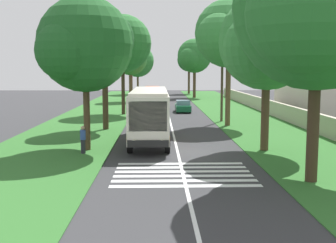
{
  "coord_description": "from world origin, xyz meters",
  "views": [
    {
      "loc": [
        -25.92,
        1.23,
        5.12
      ],
      "look_at": [
        2.81,
        0.54,
        1.6
      ],
      "focal_mm": 45.49,
      "sensor_mm": 36.0,
      "label": 1
    }
  ],
  "objects_px": {
    "roadside_building": "(321,86)",
    "pedestrian": "(83,139)",
    "trailing_car_2": "(156,103)",
    "roadside_tree_right_2": "(188,61)",
    "trailing_car_0": "(150,111)",
    "roadside_tree_left_4": "(122,45)",
    "roadside_tree_left_0": "(137,62)",
    "roadside_tree_left_3": "(129,60)",
    "trailing_car_1": "(183,107)",
    "trailing_minibus_0": "(152,93)",
    "roadside_tree_right_1": "(313,10)",
    "roadside_tree_right_3": "(264,44)",
    "roadside_tree_left_2": "(103,42)",
    "roadside_tree_right_0": "(194,57)",
    "utility_pole": "(222,82)",
    "roadside_tree_left_1": "(84,47)",
    "roadside_tree_right_4": "(227,35)",
    "coach_bus": "(150,112)"
  },
  "relations": [
    {
      "from": "roadside_tree_left_2",
      "to": "roadside_tree_right_3",
      "type": "bearing_deg",
      "value": -131.91
    },
    {
      "from": "trailing_car_2",
      "to": "roadside_tree_right_0",
      "type": "bearing_deg",
      "value": -18.69
    },
    {
      "from": "roadside_tree_right_3",
      "to": "pedestrian",
      "type": "xyz_separation_m",
      "value": [
        -0.72,
        11.11,
        -5.76
      ]
    },
    {
      "from": "trailing_car_1",
      "to": "roadside_tree_right_3",
      "type": "height_order",
      "value": "roadside_tree_right_3"
    },
    {
      "from": "roadside_tree_right_2",
      "to": "coach_bus",
      "type": "bearing_deg",
      "value": 173.33
    },
    {
      "from": "roadside_tree_left_0",
      "to": "roadside_tree_left_1",
      "type": "distance_m",
      "value": 61.33
    },
    {
      "from": "trailing_car_2",
      "to": "pedestrian",
      "type": "height_order",
      "value": "pedestrian"
    },
    {
      "from": "roadside_tree_left_0",
      "to": "roadside_tree_left_2",
      "type": "bearing_deg",
      "value": 179.61
    },
    {
      "from": "roadside_tree_right_3",
      "to": "roadside_tree_left_4",
      "type": "bearing_deg",
      "value": 25.38
    },
    {
      "from": "roadside_tree_left_1",
      "to": "coach_bus",
      "type": "bearing_deg",
      "value": -55.33
    },
    {
      "from": "roadside_tree_right_1",
      "to": "roadside_tree_right_3",
      "type": "bearing_deg",
      "value": 2.02
    },
    {
      "from": "roadside_tree_left_1",
      "to": "roadside_tree_left_4",
      "type": "xyz_separation_m",
      "value": [
        21.74,
        -0.55,
        1.35
      ]
    },
    {
      "from": "roadside_tree_left_0",
      "to": "trailing_car_2",
      "type": "bearing_deg",
      "value": -172.82
    },
    {
      "from": "roadside_tree_left_0",
      "to": "utility_pole",
      "type": "bearing_deg",
      "value": -167.3
    },
    {
      "from": "roadside_tree_left_2",
      "to": "roadside_tree_right_1",
      "type": "relative_size",
      "value": 0.87
    },
    {
      "from": "coach_bus",
      "to": "trailing_car_2",
      "type": "distance_m",
      "value": 27.36
    },
    {
      "from": "trailing_minibus_0",
      "to": "roadside_tree_right_1",
      "type": "xyz_separation_m",
      "value": [
        -45.88,
        -7.64,
        6.16
      ]
    },
    {
      "from": "roadside_tree_left_2",
      "to": "roadside_tree_right_4",
      "type": "xyz_separation_m",
      "value": [
        2.02,
        -10.76,
        0.7
      ]
    },
    {
      "from": "roadside_tree_left_2",
      "to": "roadside_tree_left_3",
      "type": "relative_size",
      "value": 1.07
    },
    {
      "from": "utility_pole",
      "to": "roadside_tree_left_4",
      "type": "bearing_deg",
      "value": 55.49
    },
    {
      "from": "roadside_tree_left_0",
      "to": "roadside_tree_left_4",
      "type": "relative_size",
      "value": 0.91
    },
    {
      "from": "roadside_tree_right_1",
      "to": "roadside_tree_right_2",
      "type": "height_order",
      "value": "roadside_tree_right_1"
    },
    {
      "from": "trailing_car_2",
      "to": "roadside_tree_right_2",
      "type": "height_order",
      "value": "roadside_tree_right_2"
    },
    {
      "from": "trailing_car_0",
      "to": "roadside_tree_right_1",
      "type": "xyz_separation_m",
      "value": [
        -27.21,
        -7.64,
        7.04
      ]
    },
    {
      "from": "trailing_car_1",
      "to": "trailing_minibus_0",
      "type": "height_order",
      "value": "trailing_minibus_0"
    },
    {
      "from": "trailing_car_1",
      "to": "roadside_tree_left_1",
      "type": "distance_m",
      "value": 26.09
    },
    {
      "from": "trailing_minibus_0",
      "to": "roadside_tree_right_3",
      "type": "xyz_separation_m",
      "value": [
        -38.51,
        -7.38,
        5.13
      ]
    },
    {
      "from": "roadside_tree_left_2",
      "to": "roadside_tree_right_0",
      "type": "xyz_separation_m",
      "value": [
        40.82,
        -11.07,
        -0.08
      ]
    },
    {
      "from": "trailing_car_0",
      "to": "roadside_tree_left_4",
      "type": "relative_size",
      "value": 0.38
    },
    {
      "from": "utility_pole",
      "to": "roadside_tree_right_2",
      "type": "bearing_deg",
      "value": -0.21
    },
    {
      "from": "roadside_tree_left_0",
      "to": "trailing_minibus_0",
      "type": "bearing_deg",
      "value": -171.72
    },
    {
      "from": "roadside_tree_left_0",
      "to": "pedestrian",
      "type": "relative_size",
      "value": 6.02
    },
    {
      "from": "roadside_tree_left_2",
      "to": "coach_bus",
      "type": "bearing_deg",
      "value": -148.45
    },
    {
      "from": "roadside_tree_right_0",
      "to": "roadside_tree_right_4",
      "type": "relative_size",
      "value": 0.93
    },
    {
      "from": "trailing_minibus_0",
      "to": "roadside_tree_right_0",
      "type": "bearing_deg",
      "value": -30.68
    },
    {
      "from": "roadside_tree_right_1",
      "to": "roadside_tree_left_3",
      "type": "bearing_deg",
      "value": 12.99
    },
    {
      "from": "roadside_building",
      "to": "pedestrian",
      "type": "relative_size",
      "value": 8.19
    },
    {
      "from": "roadside_tree_left_2",
      "to": "roadside_building",
      "type": "height_order",
      "value": "roadside_tree_left_2"
    },
    {
      "from": "trailing_car_2",
      "to": "roadside_building",
      "type": "relative_size",
      "value": 0.31
    },
    {
      "from": "roadside_tree_right_2",
      "to": "utility_pole",
      "type": "relative_size",
      "value": 1.29
    },
    {
      "from": "trailing_car_0",
      "to": "roadside_building",
      "type": "relative_size",
      "value": 0.31
    },
    {
      "from": "coach_bus",
      "to": "roadside_tree_right_1",
      "type": "distance_m",
      "value": 14.23
    },
    {
      "from": "roadside_tree_right_2",
      "to": "roadside_tree_left_1",
      "type": "bearing_deg",
      "value": 170.02
    },
    {
      "from": "roadside_tree_left_2",
      "to": "pedestrian",
      "type": "height_order",
      "value": "roadside_tree_left_2"
    },
    {
      "from": "trailing_car_1",
      "to": "trailing_minibus_0",
      "type": "distance_m",
      "value": 14.17
    },
    {
      "from": "roadside_tree_left_0",
      "to": "roadside_tree_right_1",
      "type": "relative_size",
      "value": 0.87
    },
    {
      "from": "roadside_tree_left_4",
      "to": "roadside_tree_right_2",
      "type": "bearing_deg",
      "value": -14.33
    },
    {
      "from": "roadside_tree_left_3",
      "to": "roadside_building",
      "type": "bearing_deg",
      "value": -131.79
    },
    {
      "from": "roadside_tree_left_3",
      "to": "roadside_tree_right_2",
      "type": "height_order",
      "value": "roadside_tree_right_2"
    },
    {
      "from": "roadside_tree_left_1",
      "to": "roadside_tree_right_0",
      "type": "xyz_separation_m",
      "value": [
        50.17,
        -11.09,
        0.86
      ]
    }
  ]
}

